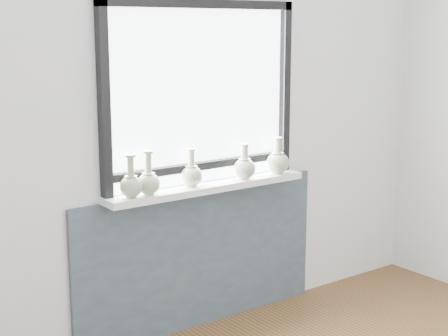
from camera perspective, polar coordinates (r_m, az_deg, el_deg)
back_wall at (r=4.02m, az=-2.20°, el=4.52°), size 3.60×0.02×2.60m
apron_panel at (r=4.19m, az=-1.88°, el=-7.41°), size 1.70×0.03×0.86m
windowsill at (r=4.01m, az=-1.35°, el=-1.59°), size 1.32×0.18×0.04m
window at (r=3.97m, az=-1.92°, el=6.48°), size 1.30×0.06×1.05m
vase_a at (r=3.71m, az=-7.74°, el=-1.35°), size 0.13×0.13×0.23m
vase_b at (r=3.76m, az=-6.30°, el=-1.11°), size 0.13×0.13×0.24m
vase_c at (r=3.94m, az=-2.72°, el=-0.52°), size 0.13×0.13×0.22m
vase_d at (r=4.12m, az=1.71°, el=0.08°), size 0.14×0.14×0.21m
vase_e at (r=4.29m, az=4.48°, el=0.55°), size 0.14×0.14×0.23m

